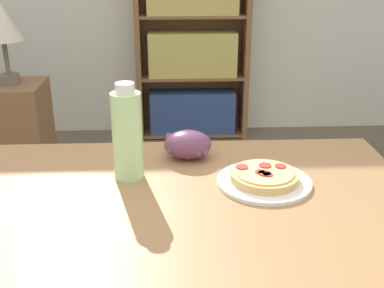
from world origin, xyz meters
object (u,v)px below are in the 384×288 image
Objects in this scene: bookshelf at (192,51)px; table_lamp at (1,24)px; side_table at (18,139)px; grape_bunch at (188,145)px; pizza_on_plate at (264,178)px; drink_bottle at (127,134)px.

bookshelf reaches higher than table_lamp.
table_lamp is (-1.03, -0.85, 0.32)m from bookshelf.
side_table is at bearing 0.00° from table_lamp.
grape_bunch is 1.60m from table_lamp.
grape_bunch is 0.21× the size of side_table.
grape_bunch reaches higher than pizza_on_plate.
drink_bottle reaches higher than side_table.
table_lamp is (-0.00, 0.00, 0.63)m from side_table.
pizza_on_plate is 0.95× the size of drink_bottle.
grape_bunch is 2.17m from bookshelf.
drink_bottle is 0.19× the size of bookshelf.
pizza_on_plate reaches higher than side_table.
side_table is at bearing 126.35° from pizza_on_plate.
grape_bunch is at bearing -93.12° from bookshelf.
side_table is 0.63m from table_lamp.
grape_bunch is at bearing 136.85° from pizza_on_plate.
table_lamp reaches higher than drink_bottle.
grape_bunch is 0.54× the size of drink_bottle.
pizza_on_plate is 0.54× the size of table_lamp.
grape_bunch reaches higher than side_table.
bookshelf is 1.37m from side_table.
grape_bunch is (-0.19, 0.17, 0.03)m from pizza_on_plate.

